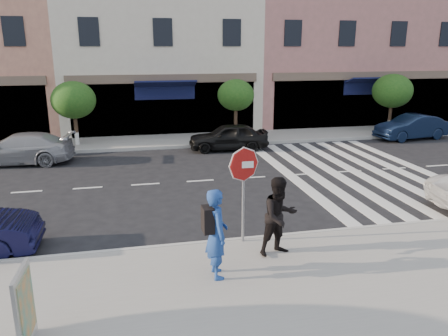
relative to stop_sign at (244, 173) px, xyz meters
The scene contains 15 objects.
ground 2.53m from the stop_sign, 94.85° to the left, with size 120.00×120.00×0.00m, color black.
sidewalk_near 2.77m from the stop_sign, 93.89° to the right, with size 60.00×4.50×0.15m, color gray.
sidewalk_far 12.80m from the stop_sign, 90.64° to the left, with size 60.00×3.00×0.15m, color gray.
building_centre 19.02m from the stop_sign, 91.97° to the left, with size 11.00×9.00×11.00m, color beige.
building_east_mid 22.33m from the stop_sign, 58.68° to the left, with size 13.00×9.00×13.00m, color tan.
street_tree_wb 13.49m from the stop_sign, 112.41° to the left, with size 2.10×2.10×3.06m.
street_tree_c 12.80m from the stop_sign, 77.09° to the left, with size 1.90×1.90×3.04m.
street_tree_ea 17.21m from the stop_sign, 46.44° to the left, with size 2.20×2.20×3.19m.
stop_sign is the anchor object (origin of this frame).
photographer 1.94m from the stop_sign, 122.65° to the right, with size 0.69×0.46×1.90m, color navy.
walker 1.32m from the stop_sign, 51.83° to the right, with size 0.90×0.70×1.84m, color black.
poster_board 5.41m from the stop_sign, 144.64° to the right, with size 0.32×0.88×1.35m.
car_far_left 12.18m from the stop_sign, 126.37° to the left, with size 1.80×4.42×1.28m, color gray.
car_far_mid 10.63m from the stop_sign, 79.13° to the left, with size 1.51×3.75×1.28m, color black.
car_far_right 16.25m from the stop_sign, 41.67° to the left, with size 1.38×3.96×1.31m, color black.
Camera 1 is at (-2.41, -11.23, 4.78)m, focal length 35.00 mm.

